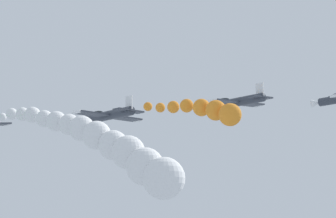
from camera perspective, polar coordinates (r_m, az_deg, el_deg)
name	(u,v)px	position (r m, az deg, el deg)	size (l,w,h in m)	color
smoke_trail_left_inner	(114,149)	(53.70, -5.06, -3.77)	(3.81, 26.06, 10.47)	white
airplane_right_inner	(105,116)	(73.02, -5.85, -0.64)	(9.57, 10.35, 2.33)	#333842
smoke_trail_right_inner	(207,110)	(60.09, 3.65, -0.12)	(3.04, 14.44, 4.46)	orange
airplane_left_outer	(233,103)	(76.82, 6.07, 0.60)	(9.56, 10.35, 2.43)	#333842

